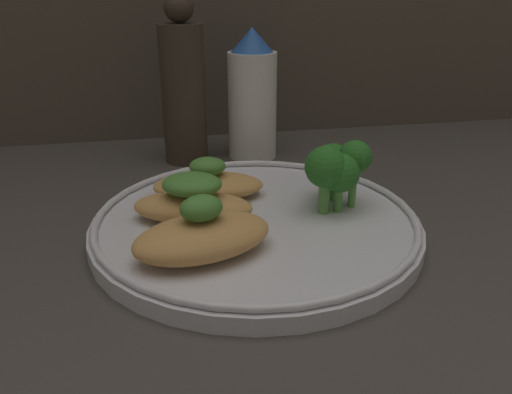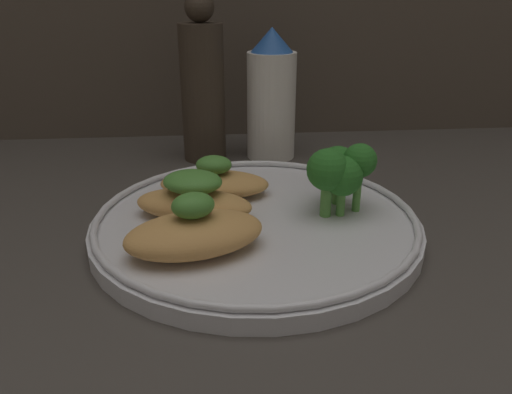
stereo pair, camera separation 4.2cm
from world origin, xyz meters
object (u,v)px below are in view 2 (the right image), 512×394
object	(u,v)px
broccoli_bunch	(340,170)
pepper_grinder	(203,87)
plate	(256,222)
sauce_bottle	(271,97)

from	to	relation	value
broccoli_bunch	pepper_grinder	distance (cm)	23.47
plate	broccoli_bunch	bearing A→B (deg)	7.10
broccoli_bunch	sauce_bottle	xyz separation A→B (cm)	(-3.64, 19.96, 2.16)
plate	pepper_grinder	xyz separation A→B (cm)	(-4.50, 20.87, 7.81)
broccoli_bunch	sauce_bottle	bearing A→B (deg)	100.32
pepper_grinder	plate	bearing A→B (deg)	-77.83
sauce_bottle	plate	bearing A→B (deg)	-100.06
pepper_grinder	sauce_bottle	bearing A→B (deg)	0.00
sauce_bottle	pepper_grinder	world-z (taller)	pepper_grinder
broccoli_bunch	pepper_grinder	bearing A→B (deg)	120.68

